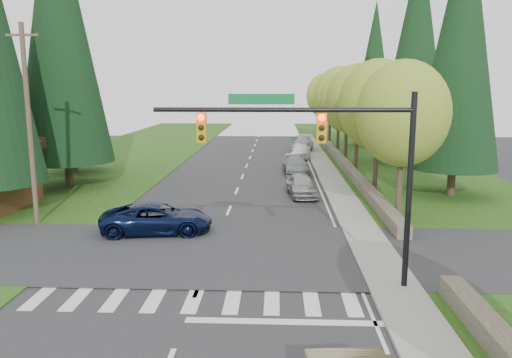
# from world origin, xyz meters

# --- Properties ---
(ground) EXTENTS (120.00, 120.00, 0.00)m
(ground) POSITION_xyz_m (0.00, 0.00, 0.00)
(ground) COLOR #28282B
(ground) RESTS_ON ground
(grass_east) EXTENTS (14.00, 110.00, 0.06)m
(grass_east) POSITION_xyz_m (13.00, 20.00, 0.03)
(grass_east) COLOR #1F4211
(grass_east) RESTS_ON ground
(grass_west) EXTENTS (14.00, 110.00, 0.06)m
(grass_west) POSITION_xyz_m (-13.00, 20.00, 0.03)
(grass_west) COLOR #1F4211
(grass_west) RESTS_ON ground
(cross_street) EXTENTS (120.00, 8.00, 0.10)m
(cross_street) POSITION_xyz_m (0.00, 8.00, 0.00)
(cross_street) COLOR #28282B
(cross_street) RESTS_ON ground
(sidewalk_east) EXTENTS (1.80, 80.00, 0.13)m
(sidewalk_east) POSITION_xyz_m (6.90, 22.00, 0.07)
(sidewalk_east) COLOR gray
(sidewalk_east) RESTS_ON ground
(curb_east) EXTENTS (0.20, 80.00, 0.13)m
(curb_east) POSITION_xyz_m (6.05, 22.00, 0.07)
(curb_east) COLOR gray
(curb_east) RESTS_ON ground
(stone_wall_north) EXTENTS (0.70, 40.00, 0.70)m
(stone_wall_north) POSITION_xyz_m (8.60, 30.00, 0.35)
(stone_wall_north) COLOR #4C4438
(stone_wall_north) RESTS_ON ground
(traffic_signal) EXTENTS (8.70, 0.37, 6.80)m
(traffic_signal) POSITION_xyz_m (4.37, 4.50, 4.98)
(traffic_signal) COLOR black
(traffic_signal) RESTS_ON ground
(utility_pole) EXTENTS (1.60, 0.24, 10.00)m
(utility_pole) POSITION_xyz_m (-9.50, 12.00, 5.14)
(utility_pole) COLOR #473828
(utility_pole) RESTS_ON ground
(decid_tree_0) EXTENTS (4.80, 4.80, 8.37)m
(decid_tree_0) POSITION_xyz_m (9.20, 14.00, 5.60)
(decid_tree_0) COLOR #38281C
(decid_tree_0) RESTS_ON ground
(decid_tree_1) EXTENTS (5.20, 5.20, 8.80)m
(decid_tree_1) POSITION_xyz_m (9.30, 21.00, 5.80)
(decid_tree_1) COLOR #38281C
(decid_tree_1) RESTS_ON ground
(decid_tree_2) EXTENTS (5.00, 5.00, 8.82)m
(decid_tree_2) POSITION_xyz_m (9.10, 28.00, 5.93)
(decid_tree_2) COLOR #38281C
(decid_tree_2) RESTS_ON ground
(decid_tree_3) EXTENTS (5.00, 5.00, 8.55)m
(decid_tree_3) POSITION_xyz_m (9.20, 35.00, 5.66)
(decid_tree_3) COLOR #38281C
(decid_tree_3) RESTS_ON ground
(decid_tree_4) EXTENTS (5.40, 5.40, 9.18)m
(decid_tree_4) POSITION_xyz_m (9.30, 42.00, 6.06)
(decid_tree_4) COLOR #38281C
(decid_tree_4) RESTS_ON ground
(decid_tree_5) EXTENTS (4.80, 4.80, 8.30)m
(decid_tree_5) POSITION_xyz_m (9.10, 49.00, 5.53)
(decid_tree_5) COLOR #38281C
(decid_tree_5) RESTS_ON ground
(decid_tree_6) EXTENTS (5.20, 5.20, 8.86)m
(decid_tree_6) POSITION_xyz_m (9.20, 56.00, 5.86)
(decid_tree_6) COLOR #38281C
(decid_tree_6) RESTS_ON ground
(conifer_w_c) EXTENTS (6.46, 6.46, 20.80)m
(conifer_w_c) POSITION_xyz_m (-12.00, 22.00, 11.29)
(conifer_w_c) COLOR #38281C
(conifer_w_c) RESTS_ON ground
(conifer_w_e) EXTENTS (5.78, 5.78, 18.80)m
(conifer_w_e) POSITION_xyz_m (-14.00, 28.00, 10.29)
(conifer_w_e) COLOR #38281C
(conifer_w_e) RESTS_ON ground
(conifer_e_a) EXTENTS (5.44, 5.44, 17.80)m
(conifer_e_a) POSITION_xyz_m (14.00, 20.00, 9.79)
(conifer_e_a) COLOR #38281C
(conifer_e_a) RESTS_ON ground
(conifer_e_b) EXTENTS (6.12, 6.12, 19.80)m
(conifer_e_b) POSITION_xyz_m (15.00, 34.00, 10.79)
(conifer_e_b) COLOR #38281C
(conifer_e_b) RESTS_ON ground
(conifer_e_c) EXTENTS (5.10, 5.10, 16.80)m
(conifer_e_c) POSITION_xyz_m (14.00, 48.00, 9.29)
(conifer_e_c) COLOR #38281C
(conifer_e_c) RESTS_ON ground
(suv_navy) EXTENTS (5.54, 3.10, 1.46)m
(suv_navy) POSITION_xyz_m (-3.01, 10.81, 0.73)
(suv_navy) COLOR #0A1335
(suv_navy) RESTS_ON ground
(parked_car_a) EXTENTS (2.16, 4.36, 1.43)m
(parked_car_a) POSITION_xyz_m (4.35, 19.48, 0.71)
(parked_car_a) COLOR #9E9EA2
(parked_car_a) RESTS_ON ground
(parked_car_b) EXTENTS (2.17, 4.83, 1.38)m
(parked_car_b) POSITION_xyz_m (4.29, 27.87, 0.69)
(parked_car_b) COLOR gray
(parked_car_b) RESTS_ON ground
(parked_car_c) EXTENTS (1.70, 3.96, 1.27)m
(parked_car_c) POSITION_xyz_m (4.20, 30.46, 0.63)
(parked_car_c) COLOR silver
(parked_car_c) RESTS_ON ground
(parked_car_d) EXTENTS (2.31, 4.61, 1.51)m
(parked_car_d) POSITION_xyz_m (5.09, 37.19, 0.75)
(parked_car_d) COLOR white
(parked_car_d) RESTS_ON ground
(parked_car_e) EXTENTS (2.70, 5.44, 1.52)m
(parked_car_e) POSITION_xyz_m (5.60, 43.00, 0.76)
(parked_car_e) COLOR #9F9EA3
(parked_car_e) RESTS_ON ground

